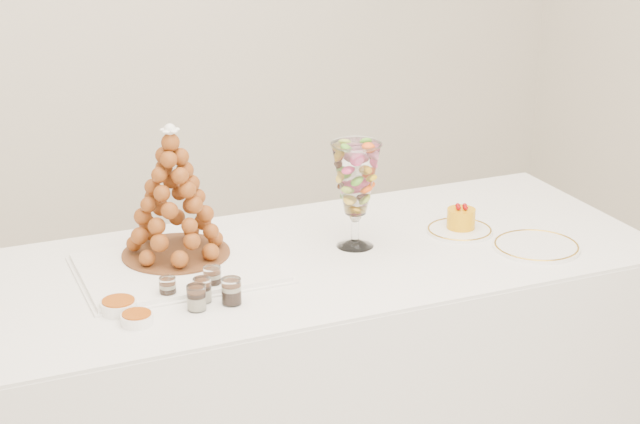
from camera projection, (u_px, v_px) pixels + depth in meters
buffet_table at (299, 381)px, 3.30m from camera, size 2.20×0.98×0.82m
lace_tray at (179, 268)px, 3.07m from camera, size 0.57×0.45×0.02m
macaron_vase at (356, 180)px, 3.18m from camera, size 0.15×0.15×0.32m
cake_plate at (460, 230)px, 3.36m from camera, size 0.21×0.21×0.01m
spare_plate at (536, 247)px, 3.23m from camera, size 0.26×0.26×0.01m
verrine_a at (168, 288)px, 2.88m from camera, size 0.06×0.06×0.06m
verrine_b at (202, 290)px, 2.87m from camera, size 0.06×0.06×0.07m
verrine_c at (212, 278)px, 2.94m from camera, size 0.06×0.06×0.07m
verrine_d at (196, 298)px, 2.82m from camera, size 0.06×0.06×0.07m
verrine_e at (231, 291)px, 2.85m from camera, size 0.06×0.06×0.07m
ramekin_back at (119, 307)px, 2.81m from camera, size 0.10×0.10×0.03m
ramekin_front at (137, 319)px, 2.75m from camera, size 0.08×0.08×0.03m
croquembouche at (173, 192)px, 3.07m from camera, size 0.32×0.32×0.40m
mousse_cake at (461, 218)px, 3.36m from camera, size 0.09×0.09×0.08m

